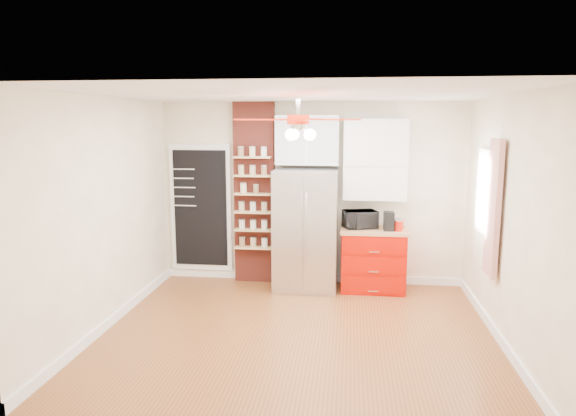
# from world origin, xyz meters

# --- Properties ---
(floor) EXTENTS (4.50, 4.50, 0.00)m
(floor) POSITION_xyz_m (0.00, 0.00, 0.00)
(floor) COLOR brown
(floor) RESTS_ON ground
(ceiling) EXTENTS (4.50, 4.50, 0.00)m
(ceiling) POSITION_xyz_m (0.00, 0.00, 2.70)
(ceiling) COLOR white
(ceiling) RESTS_ON wall_back
(wall_back) EXTENTS (4.50, 0.02, 2.70)m
(wall_back) POSITION_xyz_m (0.00, 2.00, 1.35)
(wall_back) COLOR #FFF3CD
(wall_back) RESTS_ON floor
(wall_front) EXTENTS (4.50, 0.02, 2.70)m
(wall_front) POSITION_xyz_m (0.00, -2.00, 1.35)
(wall_front) COLOR #FFF3CD
(wall_front) RESTS_ON floor
(wall_left) EXTENTS (0.02, 4.00, 2.70)m
(wall_left) POSITION_xyz_m (-2.25, 0.00, 1.35)
(wall_left) COLOR #FFF3CD
(wall_left) RESTS_ON floor
(wall_right) EXTENTS (0.02, 4.00, 2.70)m
(wall_right) POSITION_xyz_m (2.25, 0.00, 1.35)
(wall_right) COLOR #FFF3CD
(wall_right) RESTS_ON floor
(chalkboard) EXTENTS (0.95, 0.05, 1.95)m
(chalkboard) POSITION_xyz_m (-1.70, 1.96, 1.10)
(chalkboard) COLOR white
(chalkboard) RESTS_ON wall_back
(brick_pillar) EXTENTS (0.60, 0.16, 2.70)m
(brick_pillar) POSITION_xyz_m (-0.85, 1.92, 1.35)
(brick_pillar) COLOR maroon
(brick_pillar) RESTS_ON floor
(fridge) EXTENTS (0.90, 0.70, 1.75)m
(fridge) POSITION_xyz_m (-0.05, 1.63, 0.88)
(fridge) COLOR #B0AFB4
(fridge) RESTS_ON floor
(upper_glass_cabinet) EXTENTS (0.90, 0.35, 0.70)m
(upper_glass_cabinet) POSITION_xyz_m (-0.05, 1.82, 2.15)
(upper_glass_cabinet) COLOR white
(upper_glass_cabinet) RESTS_ON wall_back
(red_cabinet) EXTENTS (0.94, 0.64, 0.90)m
(red_cabinet) POSITION_xyz_m (0.92, 1.68, 0.45)
(red_cabinet) COLOR #B20A00
(red_cabinet) RESTS_ON floor
(upper_shelf_unit) EXTENTS (0.90, 0.30, 1.15)m
(upper_shelf_unit) POSITION_xyz_m (0.92, 1.85, 1.88)
(upper_shelf_unit) COLOR white
(upper_shelf_unit) RESTS_ON wall_back
(window) EXTENTS (0.04, 0.75, 1.05)m
(window) POSITION_xyz_m (2.23, 0.90, 1.55)
(window) COLOR white
(window) RESTS_ON wall_right
(curtain) EXTENTS (0.06, 0.40, 1.55)m
(curtain) POSITION_xyz_m (2.18, 0.35, 1.45)
(curtain) COLOR #AE2717
(curtain) RESTS_ON wall_right
(ceiling_fan) EXTENTS (1.40, 1.40, 0.44)m
(ceiling_fan) POSITION_xyz_m (0.00, 0.00, 2.42)
(ceiling_fan) COLOR silver
(ceiling_fan) RESTS_ON ceiling
(toaster_oven) EXTENTS (0.53, 0.44, 0.25)m
(toaster_oven) POSITION_xyz_m (0.72, 1.71, 1.03)
(toaster_oven) COLOR black
(toaster_oven) RESTS_ON red_cabinet
(coffee_maker) EXTENTS (0.15, 0.20, 0.26)m
(coffee_maker) POSITION_xyz_m (1.12, 1.61, 1.03)
(coffee_maker) COLOR black
(coffee_maker) RESTS_ON red_cabinet
(canister_left) EXTENTS (0.13, 0.13, 0.15)m
(canister_left) POSITION_xyz_m (1.25, 1.56, 0.97)
(canister_left) COLOR #A61209
(canister_left) RESTS_ON red_cabinet
(canister_right) EXTENTS (0.13, 0.13, 0.14)m
(canister_right) POSITION_xyz_m (1.29, 1.74, 0.97)
(canister_right) COLOR #B32609
(canister_right) RESTS_ON red_cabinet
(pantry_jar_oats) EXTENTS (0.10, 0.10, 0.14)m
(pantry_jar_oats) POSITION_xyz_m (-0.99, 1.78, 1.44)
(pantry_jar_oats) COLOR beige
(pantry_jar_oats) RESTS_ON brick_pillar
(pantry_jar_beans) EXTENTS (0.11, 0.11, 0.12)m
(pantry_jar_beans) POSITION_xyz_m (-0.80, 1.77, 1.43)
(pantry_jar_beans) COLOR olive
(pantry_jar_beans) RESTS_ON brick_pillar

